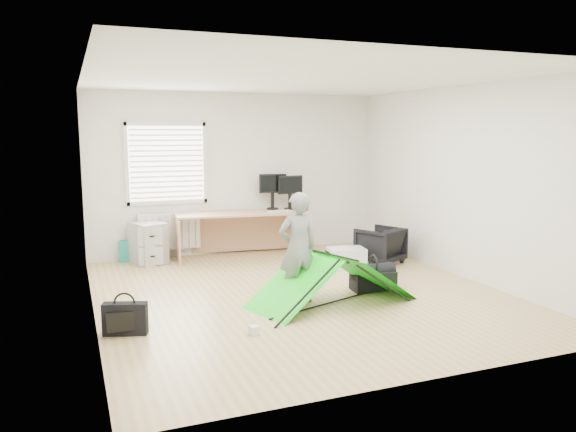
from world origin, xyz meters
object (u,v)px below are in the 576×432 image
object	(u,v)px
filing_cabinet	(148,243)
storage_crate	(347,258)
monitor_right	(290,197)
kite	(332,279)
person	(298,248)
laptop_bag	(125,319)
thermos	(295,202)
monitor_left	(272,196)
desk	(242,234)
duffel_bag	(373,280)
office_chair	(380,245)

from	to	relation	value
filing_cabinet	storage_crate	xyz separation A→B (m)	(2.78, -1.41, -0.17)
storage_crate	monitor_right	bearing A→B (deg)	105.70
kite	filing_cabinet	bearing A→B (deg)	101.98
person	laptop_bag	world-z (taller)	person
thermos	monitor_left	bearing A→B (deg)	160.36
filing_cabinet	monitor_left	distance (m)	2.22
desk	laptop_bag	size ratio (longest dim) A/B	4.89
storage_crate	filing_cabinet	bearing A→B (deg)	153.10
desk	duffel_bag	xyz separation A→B (m)	(1.02, -2.55, -0.25)
desk	duffel_bag	distance (m)	2.76
desk	storage_crate	size ratio (longest dim) A/B	4.01
monitor_right	laptop_bag	world-z (taller)	monitor_right
filing_cabinet	desk	bearing A→B (deg)	-24.68
monitor_left	storage_crate	distance (m)	1.83
monitor_left	office_chair	distance (m)	2.04
filing_cabinet	thermos	xyz separation A→B (m)	(2.49, -0.03, 0.54)
kite	duffel_bag	world-z (taller)	kite
monitor_left	laptop_bag	distance (m)	4.34
kite	storage_crate	xyz separation A→B (m)	(1.00, 1.56, -0.15)
desk	filing_cabinet	size ratio (longest dim) A/B	3.35
filing_cabinet	laptop_bag	bearing A→B (deg)	-123.86
person	duffel_bag	distance (m)	1.27
monitor_left	kite	xyz separation A→B (m)	(-0.35, -3.07, -0.66)
desk	laptop_bag	bearing A→B (deg)	-119.49
person	duffel_bag	size ratio (longest dim) A/B	2.39
filing_cabinet	monitor_right	size ratio (longest dim) A/B	1.46
office_chair	monitor_right	bearing A→B (deg)	-76.85
office_chair	duffel_bag	xyz separation A→B (m)	(-0.86, -1.28, -0.16)
person	office_chair	bearing A→B (deg)	-145.04
filing_cabinet	kite	bearing A→B (deg)	-81.26
monitor_left	desk	bearing A→B (deg)	-154.48
thermos	person	bearing A→B (deg)	-111.53
person	desk	bearing A→B (deg)	-93.00
storage_crate	duffel_bag	bearing A→B (deg)	-100.99
thermos	storage_crate	size ratio (longest dim) A/B	0.45
desk	person	xyz separation A→B (m)	(-0.11, -2.70, 0.30)
monitor_left	office_chair	world-z (taller)	monitor_left
filing_cabinet	monitor_left	size ratio (longest dim) A/B	1.39
desk	person	size ratio (longest dim) A/B	1.61
monitor_right	duffel_bag	size ratio (longest dim) A/B	0.79
duffel_bag	kite	bearing A→B (deg)	-151.27
thermos	desk	bearing A→B (deg)	-177.83
person	duffel_bag	world-z (taller)	person
filing_cabinet	thermos	distance (m)	2.55
desk	office_chair	size ratio (longest dim) A/B	3.43
desk	filing_cabinet	xyz separation A→B (m)	(-1.53, 0.07, -0.05)
filing_cabinet	laptop_bag	size ratio (longest dim) A/B	1.46
thermos	office_chair	world-z (taller)	thermos
kite	storage_crate	world-z (taller)	kite
desk	storage_crate	distance (m)	1.85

